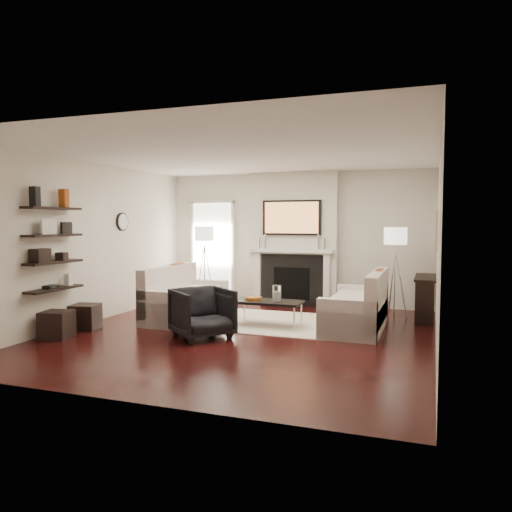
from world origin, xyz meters
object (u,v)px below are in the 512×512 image
(lamp_left_shade, at_px, (204,234))
(ottoman_near, at_px, (85,317))
(loveseat_left_base, at_px, (186,307))
(coffee_table, at_px, (268,302))
(lamp_right_shade, at_px, (395,236))
(armchair, at_px, (202,311))
(loveseat_right_base, at_px, (355,316))

(lamp_left_shade, height_order, ottoman_near, lamp_left_shade)
(loveseat_left_base, distance_m, coffee_table, 1.54)
(coffee_table, height_order, lamp_right_shade, lamp_right_shade)
(lamp_right_shade, bearing_deg, coffee_table, -141.15)
(ottoman_near, bearing_deg, lamp_left_shade, 78.54)
(lamp_left_shade, xyz_separation_m, ottoman_near, (-0.62, -3.06, -1.25))
(coffee_table, xyz_separation_m, lamp_left_shade, (-2.03, 1.86, 1.05))
(armchair, distance_m, lamp_left_shade, 3.40)
(loveseat_left_base, xyz_separation_m, loveseat_right_base, (2.90, 0.17, 0.00))
(loveseat_left_base, relative_size, armchair, 2.25)
(lamp_left_shade, bearing_deg, ottoman_near, -101.46)
(ottoman_near, bearing_deg, armchair, 3.77)
(lamp_right_shade, bearing_deg, lamp_left_shade, 174.89)
(loveseat_left_base, bearing_deg, lamp_right_shade, 22.98)
(lamp_right_shade, height_order, ottoman_near, lamp_right_shade)
(lamp_left_shade, bearing_deg, loveseat_left_base, -74.44)
(armchair, bearing_deg, loveseat_right_base, -17.00)
(lamp_right_shade, bearing_deg, loveseat_left_base, -157.02)
(loveseat_left_base, xyz_separation_m, armchair, (0.87, -1.14, 0.19))
(armchair, bearing_deg, lamp_right_shade, -4.26)
(coffee_table, distance_m, ottoman_near, 2.91)
(loveseat_left_base, height_order, armchair, armchair)
(loveseat_right_base, distance_m, ottoman_near, 4.27)
(lamp_right_shade, relative_size, ottoman_near, 1.00)
(loveseat_right_base, height_order, armchair, armchair)
(lamp_left_shade, bearing_deg, lamp_right_shade, -5.11)
(loveseat_left_base, distance_m, loveseat_right_base, 2.91)
(loveseat_left_base, xyz_separation_m, coffee_table, (1.53, -0.07, 0.19))
(lamp_left_shade, relative_size, ottoman_near, 1.00)
(coffee_table, xyz_separation_m, armchair, (-0.66, -1.07, 0.00))
(loveseat_right_base, bearing_deg, lamp_left_shade, 154.53)
(loveseat_right_base, xyz_separation_m, lamp_left_shade, (-3.40, 1.62, 1.24))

